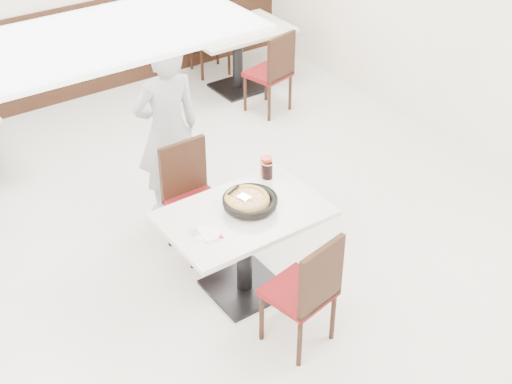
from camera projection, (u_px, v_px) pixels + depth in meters
floor at (230, 256)px, 5.97m from camera, size 7.00×7.00×0.00m
wall_right at (497, 21)px, 6.60m from camera, size 0.04×7.00×2.80m
wainscot_back at (60, 57)px, 8.02m from camera, size 5.90×0.03×1.10m
fluo_panel_a at (101, 37)px, 2.68m from camera, size 1.20×0.60×0.02m
main_table at (244, 252)px, 5.42m from camera, size 1.26×0.89×0.75m
chair_near at (298, 289)px, 4.93m from camera, size 0.49×0.49×0.95m
chair_far at (197, 202)px, 5.79m from camera, size 0.43×0.43×0.95m
trivet at (245, 201)px, 5.29m from camera, size 0.13×0.13×0.04m
pizza_pan at (250, 203)px, 5.23m from camera, size 0.43×0.43×0.01m
pizza at (247, 200)px, 5.23m from camera, size 0.37×0.37×0.02m
pizza_server at (244, 197)px, 5.21m from camera, size 0.09×0.10×0.00m
napkin at (205, 237)px, 4.96m from camera, size 0.21×0.21×0.00m
side_plate at (207, 233)px, 4.98m from camera, size 0.21×0.21×0.01m
fork at (202, 237)px, 4.93m from camera, size 0.03×0.15×0.00m
cola_glass at (267, 171)px, 5.56m from camera, size 0.09×0.09×0.13m
red_cup at (266, 166)px, 5.58m from camera, size 0.09×0.09×0.16m
diner_person at (167, 131)px, 6.06m from camera, size 0.63×0.45×1.65m
bg_table_right at (238, 59)px, 8.38m from camera, size 1.30×0.95×0.75m
bg_chair_right_near at (268, 72)px, 7.87m from camera, size 0.50×0.50×0.95m
bg_chair_right_far at (209, 36)px, 8.71m from camera, size 0.48×0.48×0.95m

